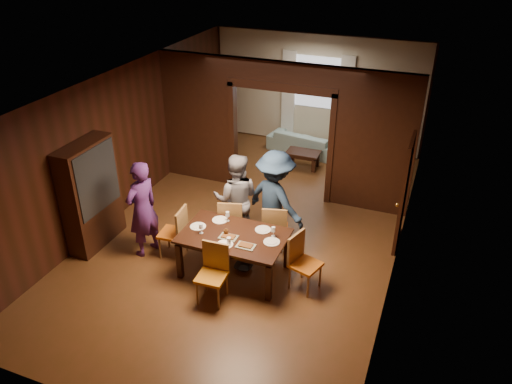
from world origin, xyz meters
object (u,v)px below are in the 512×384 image
at_px(chair_far_r, 275,227).
at_px(hutch, 91,195).
at_px(sofa, 305,142).
at_px(coffee_table, 303,159).
at_px(chair_near, 212,275).
at_px(person_navy, 275,200).
at_px(person_purple, 142,209).
at_px(chair_left, 172,232).
at_px(dining_table, 234,253).
at_px(person_grey, 236,199).
at_px(chair_right, 306,263).
at_px(chair_far_l, 232,221).

bearing_deg(chair_far_r, hutch, 2.24).
bearing_deg(sofa, hutch, 74.95).
height_order(coffee_table, chair_near, chair_near).
height_order(person_navy, coffee_table, person_navy).
bearing_deg(person_purple, chair_far_r, 128.69).
bearing_deg(chair_left, dining_table, 81.57).
distance_m(person_grey, dining_table, 1.11).
bearing_deg(person_purple, sofa, -179.34).
xyz_separation_m(person_purple, chair_left, (0.50, 0.10, -0.41)).
relative_size(dining_table, chair_right, 1.80).
bearing_deg(chair_left, chair_far_r, 110.99).
height_order(person_purple, chair_near, person_purple).
distance_m(dining_table, chair_right, 1.24).
relative_size(person_navy, chair_far_r, 1.94).
xyz_separation_m(sofa, coffee_table, (0.21, -0.86, -0.08)).
bearing_deg(chair_left, chair_right, 84.19).
relative_size(sofa, chair_far_r, 1.95).
xyz_separation_m(person_purple, chair_far_l, (1.33, 0.82, -0.41)).
distance_m(chair_far_l, chair_far_r, 0.82).
bearing_deg(dining_table, coffee_table, 91.28).
distance_m(coffee_table, chair_far_r, 3.57).
height_order(chair_right, chair_far_r, same).
distance_m(person_purple, person_navy, 2.34).
bearing_deg(chair_left, sofa, 164.76).
xyz_separation_m(person_grey, chair_far_r, (0.77, -0.04, -0.39)).
bearing_deg(person_purple, chair_right, 107.13).
distance_m(person_navy, chair_left, 1.91).
xyz_separation_m(dining_table, hutch, (-2.75, -0.09, 0.62)).
relative_size(person_grey, dining_table, 1.01).
xyz_separation_m(person_purple, chair_far_r, (2.14, 0.91, -0.41)).
height_order(sofa, dining_table, dining_table).
relative_size(chair_left, chair_far_r, 1.00).
bearing_deg(chair_far_l, person_purple, 15.01).
relative_size(chair_far_l, chair_far_r, 1.00).
xyz_separation_m(chair_left, chair_near, (1.18, -0.85, 0.00)).
distance_m(chair_far_l, hutch, 2.57).
distance_m(dining_table, hutch, 2.82).
height_order(person_purple, sofa, person_purple).
bearing_deg(chair_far_l, coffee_table, -111.17).
height_order(chair_right, hutch, hutch).
distance_m(person_navy, hutch, 3.31).
bearing_deg(hutch, chair_far_l, 20.29).
height_order(dining_table, chair_far_l, chair_far_l).
xyz_separation_m(dining_table, coffee_table, (-0.10, 4.40, -0.18)).
distance_m(sofa, chair_right, 5.45).
xyz_separation_m(person_purple, dining_table, (1.72, 0.03, -0.52)).
relative_size(sofa, chair_left, 1.95).
bearing_deg(hutch, chair_left, 5.86).
relative_size(person_navy, dining_table, 1.08).
xyz_separation_m(person_purple, chair_near, (1.68, -0.75, -0.41)).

